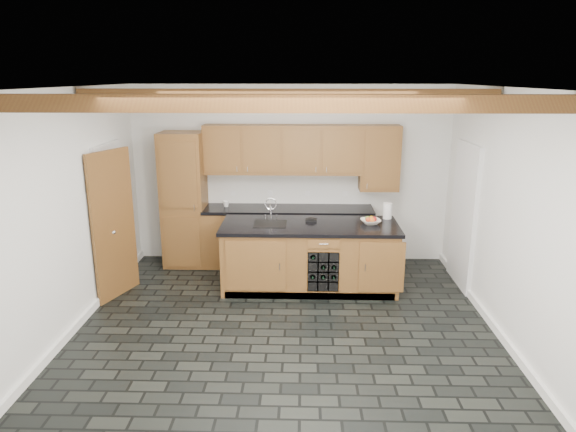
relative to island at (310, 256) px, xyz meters
The scene contains 10 objects.
ground 1.40m from the island, 103.43° to the right, with size 5.00×5.00×0.00m, color black.
room_shell 1.36m from the island, 117.46° to the right, with size 5.01×5.00×5.00m.
back_cabinetry 1.28m from the island, 125.62° to the left, with size 3.65×0.62×2.20m.
island is the anchor object (origin of this frame).
faucet 0.75m from the island, behind, with size 0.45×0.40×0.34m.
kitchen_scale 0.51m from the island, 85.34° to the left, with size 0.16×0.11×0.05m.
fruit_bowl 0.98m from the island, ahead, with size 0.27×0.27×0.07m, color silver.
fruit_cluster 1.00m from the island, ahead, with size 0.16×0.17×0.07m.
paper_towel 1.30m from the island, 17.13° to the left, with size 0.12×0.12×0.23m, color white.
mug 1.70m from the island, 143.79° to the left, with size 0.10×0.10×0.10m, color white.
Camera 1 is at (0.20, -5.54, 2.92)m, focal length 32.00 mm.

